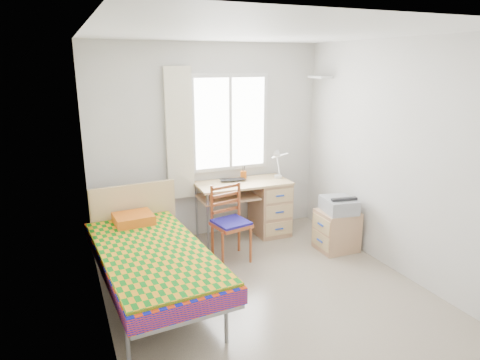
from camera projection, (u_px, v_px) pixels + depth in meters
name	position (u px, v px, depth m)	size (l,w,h in m)	color
floor	(265.00, 290.00, 4.54)	(3.50, 3.50, 0.00)	#BCAD93
ceiling	(269.00, 33.00, 3.85)	(3.50, 3.50, 0.00)	white
wall_back	(209.00, 142.00, 5.75)	(3.20, 3.20, 0.00)	silver
wall_left	(97.00, 190.00, 3.59)	(3.50, 3.50, 0.00)	silver
wall_right	(394.00, 158.00, 4.80)	(3.50, 3.50, 0.00)	silver
window	(230.00, 123.00, 5.78)	(1.10, 0.04, 1.30)	white
curtain	(179.00, 134.00, 5.49)	(0.35, 0.05, 1.70)	#F1EDC7
floating_shelf	(320.00, 77.00, 5.78)	(0.20, 0.32, 0.03)	white
bed	(151.00, 254.00, 4.35)	(1.16, 2.23, 0.94)	gray
desk	(265.00, 204.00, 5.96)	(1.27, 0.61, 0.79)	tan
chair	(230.00, 218.00, 5.19)	(0.47, 0.47, 0.92)	#9E3B1E
cabinet	(336.00, 230.00, 5.48)	(0.49, 0.43, 0.52)	tan
printer	(339.00, 205.00, 5.38)	(0.44, 0.48, 0.19)	#979A9E
laptop	(234.00, 181.00, 5.75)	(0.35, 0.22, 0.03)	black
pen_cup	(243.00, 175.00, 5.91)	(0.08, 0.08, 0.11)	orange
task_lamp	(279.00, 161.00, 5.77)	(0.23, 0.33, 0.44)	white
book	(230.00, 197.00, 5.76)	(0.19, 0.26, 0.02)	gray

